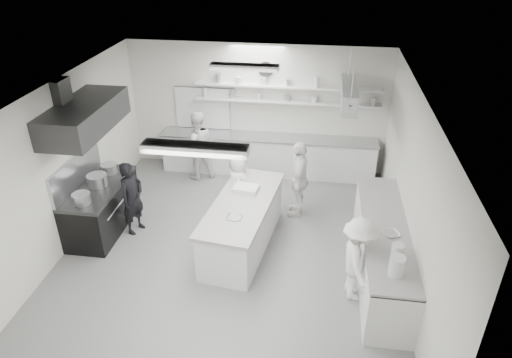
# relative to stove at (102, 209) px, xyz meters

# --- Properties ---
(floor) EXTENTS (6.00, 7.00, 0.02)m
(floor) POSITION_rel_stove_xyz_m (2.60, -0.40, -0.46)
(floor) COLOR gray
(floor) RESTS_ON ground
(ceiling) EXTENTS (6.00, 7.00, 0.02)m
(ceiling) POSITION_rel_stove_xyz_m (2.60, -0.40, 2.56)
(ceiling) COLOR silver
(ceiling) RESTS_ON wall_back
(wall_back) EXTENTS (6.00, 0.04, 3.00)m
(wall_back) POSITION_rel_stove_xyz_m (2.60, 3.10, 1.05)
(wall_back) COLOR silver
(wall_back) RESTS_ON floor
(wall_front) EXTENTS (6.00, 0.04, 3.00)m
(wall_front) POSITION_rel_stove_xyz_m (2.60, -3.90, 1.05)
(wall_front) COLOR silver
(wall_front) RESTS_ON floor
(wall_left) EXTENTS (0.04, 7.00, 3.00)m
(wall_left) POSITION_rel_stove_xyz_m (-0.40, -0.40, 1.05)
(wall_left) COLOR silver
(wall_left) RESTS_ON floor
(wall_right) EXTENTS (0.04, 7.00, 3.00)m
(wall_right) POSITION_rel_stove_xyz_m (5.60, -0.40, 1.05)
(wall_right) COLOR silver
(wall_right) RESTS_ON floor
(stove) EXTENTS (0.80, 1.80, 0.90)m
(stove) POSITION_rel_stove_xyz_m (0.00, 0.00, 0.00)
(stove) COLOR black
(stove) RESTS_ON floor
(exhaust_hood) EXTENTS (0.85, 2.00, 0.50)m
(exhaust_hood) POSITION_rel_stove_xyz_m (0.00, -0.00, 1.90)
(exhaust_hood) COLOR #2E2E2E
(exhaust_hood) RESTS_ON wall_left
(back_counter) EXTENTS (5.00, 0.60, 0.92)m
(back_counter) POSITION_rel_stove_xyz_m (2.90, 2.80, 0.01)
(back_counter) COLOR silver
(back_counter) RESTS_ON floor
(shelf_lower) EXTENTS (4.20, 0.26, 0.04)m
(shelf_lower) POSITION_rel_stove_xyz_m (3.30, 2.97, 1.30)
(shelf_lower) COLOR silver
(shelf_lower) RESTS_ON wall_back
(shelf_upper) EXTENTS (4.20, 0.26, 0.04)m
(shelf_upper) POSITION_rel_stove_xyz_m (3.30, 2.97, 1.65)
(shelf_upper) COLOR silver
(shelf_upper) RESTS_ON wall_back
(pass_through_window) EXTENTS (1.30, 0.04, 1.00)m
(pass_through_window) POSITION_rel_stove_xyz_m (1.30, 3.08, 1.00)
(pass_through_window) COLOR black
(pass_through_window) RESTS_ON wall_back
(wall_clock) EXTENTS (0.32, 0.05, 0.32)m
(wall_clock) POSITION_rel_stove_xyz_m (2.80, 3.06, 2.00)
(wall_clock) COLOR white
(wall_clock) RESTS_ON wall_back
(right_counter) EXTENTS (0.74, 3.30, 0.94)m
(right_counter) POSITION_rel_stove_xyz_m (5.25, -0.60, 0.02)
(right_counter) COLOR silver
(right_counter) RESTS_ON floor
(pot_rack) EXTENTS (0.30, 1.60, 0.40)m
(pot_rack) POSITION_rel_stove_xyz_m (4.60, 2.00, 1.85)
(pot_rack) COLOR #AEB0B4
(pot_rack) RESTS_ON ceiling
(light_fixture_front) EXTENTS (1.30, 0.25, 0.10)m
(light_fixture_front) POSITION_rel_stove_xyz_m (2.60, -2.20, 2.49)
(light_fixture_front) COLOR silver
(light_fixture_front) RESTS_ON ceiling
(light_fixture_rear) EXTENTS (1.30, 0.25, 0.10)m
(light_fixture_rear) POSITION_rel_stove_xyz_m (2.60, 1.40, 2.49)
(light_fixture_rear) COLOR silver
(light_fixture_rear) RESTS_ON ceiling
(prep_island) EXTENTS (1.21, 2.51, 0.89)m
(prep_island) POSITION_rel_stove_xyz_m (2.79, -0.15, -0.00)
(prep_island) COLOR silver
(prep_island) RESTS_ON floor
(stove_pot) EXTENTS (0.38, 0.38, 0.26)m
(stove_pot) POSITION_rel_stove_xyz_m (0.00, 0.04, 0.59)
(stove_pot) COLOR #AEB0B4
(stove_pot) RESTS_ON stove
(cook_stove) EXTENTS (0.51, 0.62, 1.47)m
(cook_stove) POSITION_rel_stove_xyz_m (0.65, 0.03, 0.28)
(cook_stove) COLOR black
(cook_stove) RESTS_ON floor
(cook_back) EXTENTS (0.99, 0.92, 1.63)m
(cook_back) POSITION_rel_stove_xyz_m (1.31, 2.34, 0.36)
(cook_back) COLOR white
(cook_back) RESTS_ON floor
(cook_island_left) EXTENTS (0.55, 0.77, 1.47)m
(cook_island_left) POSITION_rel_stove_xyz_m (2.55, 0.84, 0.28)
(cook_island_left) COLOR white
(cook_island_left) RESTS_ON floor
(cook_island_right) EXTENTS (0.44, 0.97, 1.62)m
(cook_island_right) POSITION_rel_stove_xyz_m (3.73, 1.09, 0.36)
(cook_island_right) COLOR white
(cook_island_right) RESTS_ON floor
(cook_right) EXTENTS (0.68, 1.01, 1.46)m
(cook_right) POSITION_rel_stove_xyz_m (4.78, -1.21, 0.28)
(cook_right) COLOR white
(cook_right) RESTS_ON floor
(bowl_island_a) EXTENTS (0.29, 0.29, 0.07)m
(bowl_island_a) POSITION_rel_stove_xyz_m (2.74, -0.64, 0.47)
(bowl_island_a) COLOR #AEB0B4
(bowl_island_a) RESTS_ON prep_island
(bowl_island_b) EXTENTS (0.24, 0.24, 0.06)m
(bowl_island_b) POSITION_rel_stove_xyz_m (2.92, 0.41, 0.47)
(bowl_island_b) COLOR silver
(bowl_island_b) RESTS_ON prep_island
(bowl_right) EXTENTS (0.33, 0.33, 0.06)m
(bowl_right) POSITION_rel_stove_xyz_m (5.31, -0.81, 0.52)
(bowl_right) COLOR silver
(bowl_right) RESTS_ON right_counter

